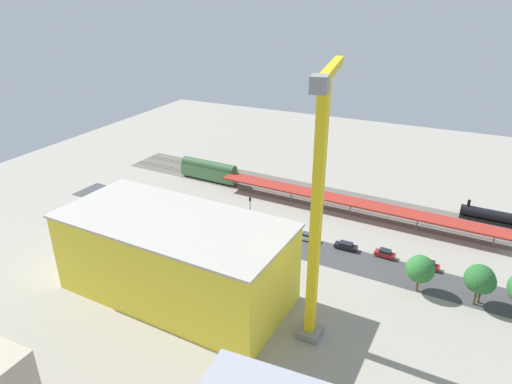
% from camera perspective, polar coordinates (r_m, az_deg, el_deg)
% --- Properties ---
extents(ground_plane, '(206.02, 206.02, 0.00)m').
position_cam_1_polar(ground_plane, '(99.97, 6.50, -5.81)').
color(ground_plane, '#9E998C').
rests_on(ground_plane, ground).
extents(rail_bed, '(129.29, 20.25, 0.01)m').
position_cam_1_polar(rail_bed, '(118.77, 10.07, -0.96)').
color(rail_bed, '#665E54').
rests_on(rail_bed, ground).
extents(street_asphalt, '(129.05, 15.55, 0.01)m').
position_cam_1_polar(street_asphalt, '(96.59, 5.67, -6.93)').
color(street_asphalt, '#424244').
rests_on(street_asphalt, ground).
extents(track_rails, '(128.60, 13.83, 0.12)m').
position_cam_1_polar(track_rails, '(118.70, 10.08, -0.88)').
color(track_rails, '#9E9EA8').
rests_on(track_rails, ground).
extents(platform_canopy_near, '(69.33, 8.37, 3.90)m').
position_cam_1_polar(platform_canopy_near, '(109.69, 11.92, -1.19)').
color(platform_canopy_near, '#A82D23').
rests_on(platform_canopy_near, ground).
extents(locomotive, '(15.56, 3.21, 4.80)m').
position_cam_1_polar(locomotive, '(118.00, 28.19, -2.91)').
color(locomotive, black).
rests_on(locomotive, ground).
extents(freight_coach_far, '(17.75, 3.80, 5.85)m').
position_cam_1_polar(freight_coach_far, '(128.52, -5.97, 2.77)').
color(freight_coach_far, black).
rests_on(freight_coach_far, ground).
extents(parked_car_0, '(4.23, 2.04, 1.70)m').
position_cam_1_polar(parked_car_0, '(95.05, 20.96, -8.64)').
color(parked_car_0, black).
rests_on(parked_car_0, ground).
extents(parked_car_1, '(4.17, 2.09, 1.71)m').
position_cam_1_polar(parked_car_1, '(96.03, 15.98, -7.52)').
color(parked_car_1, black).
rests_on(parked_car_1, ground).
extents(parked_car_2, '(4.77, 1.86, 1.58)m').
position_cam_1_polar(parked_car_2, '(96.85, 11.30, -6.74)').
color(parked_car_2, black).
rests_on(parked_car_2, ground).
extents(parked_car_3, '(4.53, 1.83, 1.68)m').
position_cam_1_polar(parked_car_3, '(98.78, 6.58, -5.71)').
color(parked_car_3, black).
rests_on(parked_car_3, ground).
extents(parked_car_4, '(4.08, 1.81, 1.64)m').
position_cam_1_polar(parked_car_4, '(101.61, 2.35, -4.66)').
color(parked_car_4, black).
rests_on(parked_car_4, ground).
extents(parked_car_5, '(4.56, 2.13, 1.86)m').
position_cam_1_polar(parked_car_5, '(103.98, -1.90, -3.88)').
color(parked_car_5, black).
rests_on(parked_car_5, ground).
extents(construction_building, '(40.43, 19.99, 14.48)m').
position_cam_1_polar(construction_building, '(80.11, -10.18, -8.27)').
color(construction_building, yellow).
rests_on(construction_building, ground).
extents(construction_roof_slab, '(41.06, 20.62, 0.40)m').
position_cam_1_polar(construction_roof_slab, '(76.42, -10.58, -3.55)').
color(construction_roof_slab, '#B7B2A8').
rests_on(construction_roof_slab, construction_building).
extents(tower_crane, '(5.16, 21.44, 41.04)m').
position_cam_1_polar(tower_crane, '(63.09, 7.89, -0.95)').
color(tower_crane, gray).
rests_on(tower_crane, ground).
extents(box_truck_0, '(9.51, 2.47, 3.20)m').
position_cam_1_polar(box_truck_0, '(101.48, -13.10, -4.81)').
color(box_truck_0, black).
rests_on(box_truck_0, ground).
extents(box_truck_1, '(10.51, 3.21, 3.56)m').
position_cam_1_polar(box_truck_1, '(92.79, -4.50, -7.04)').
color(box_truck_1, black).
rests_on(box_truck_1, ground).
extents(street_tree_0, '(4.34, 4.34, 6.58)m').
position_cam_1_polar(street_tree_0, '(87.23, 26.78, -10.08)').
color(street_tree_0, brown).
rests_on(street_tree_0, ground).
extents(street_tree_1, '(5.62, 5.62, 8.01)m').
position_cam_1_polar(street_tree_1, '(111.01, -16.99, -0.59)').
color(street_tree_1, brown).
rests_on(street_tree_1, ground).
extents(street_tree_2, '(5.03, 5.03, 7.13)m').
position_cam_1_polar(street_tree_2, '(85.93, 20.05, -9.15)').
color(street_tree_2, brown).
rests_on(street_tree_2, ground).
extents(street_tree_4, '(5.13, 5.13, 8.12)m').
position_cam_1_polar(street_tree_4, '(105.26, -13.31, -1.34)').
color(street_tree_4, brown).
rests_on(street_tree_4, ground).
extents(street_tree_5, '(4.99, 4.99, 7.75)m').
position_cam_1_polar(street_tree_5, '(86.04, 26.43, -9.82)').
color(street_tree_5, brown).
rests_on(street_tree_5, ground).
extents(traffic_light, '(0.50, 0.36, 6.63)m').
position_cam_1_polar(traffic_light, '(103.36, -0.75, -1.82)').
color(traffic_light, '#333333').
rests_on(traffic_light, ground).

